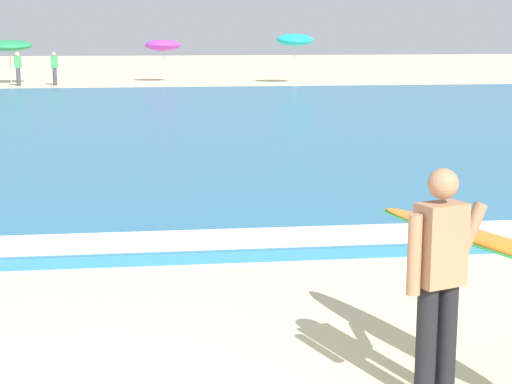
% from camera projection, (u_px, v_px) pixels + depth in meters
% --- Properties ---
extents(sea, '(120.00, 28.00, 0.14)m').
position_uv_depth(sea, '(118.00, 125.00, 23.15)').
color(sea, teal).
rests_on(sea, ground).
extents(surf_foam, '(120.00, 0.98, 0.01)m').
position_uv_depth(surf_foam, '(85.00, 243.00, 10.10)').
color(surf_foam, white).
rests_on(surf_foam, sea).
extents(surfer_with_board, '(1.38, 2.77, 1.73)m').
position_uv_depth(surfer_with_board, '(468.00, 259.00, 6.11)').
color(surfer_with_board, black).
rests_on(surfer_with_board, ground).
extents(beach_umbrella_1, '(2.20, 2.23, 2.20)m').
position_uv_depth(beach_umbrella_1, '(9.00, 45.00, 40.94)').
color(beach_umbrella_1, beige).
rests_on(beach_umbrella_1, ground).
extents(beach_umbrella_2, '(1.81, 1.84, 2.17)m').
position_uv_depth(beach_umbrella_2, '(163.00, 45.00, 42.38)').
color(beach_umbrella_2, beige).
rests_on(beach_umbrella_2, ground).
extents(beach_umbrella_3, '(1.80, 1.83, 2.47)m').
position_uv_depth(beach_umbrella_3, '(295.00, 40.00, 41.18)').
color(beach_umbrella_3, beige).
rests_on(beach_umbrella_3, ground).
extents(beachgoer_near_row_left, '(0.32, 0.20, 1.58)m').
position_uv_depth(beachgoer_near_row_left, '(54.00, 68.00, 39.89)').
color(beachgoer_near_row_left, '#383842').
rests_on(beachgoer_near_row_left, ground).
extents(beachgoer_near_row_mid, '(0.32, 0.20, 1.58)m').
position_uv_depth(beachgoer_near_row_mid, '(18.00, 68.00, 39.54)').
color(beachgoer_near_row_mid, '#383842').
rests_on(beachgoer_near_row_mid, ground).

